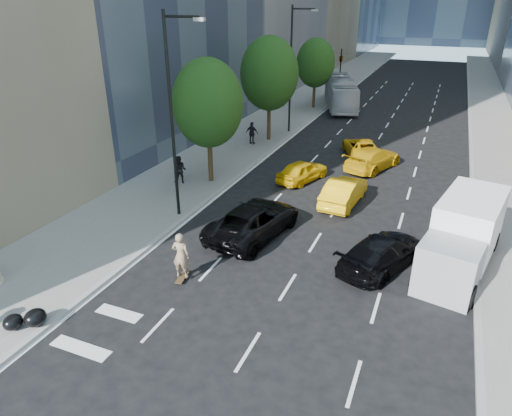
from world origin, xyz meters
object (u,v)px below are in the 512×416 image
at_px(skateboarder, 181,258).
at_px(black_sedan_mercedes, 382,252).
at_px(black_sedan_lincoln, 254,220).
at_px(box_truck, 463,235).
at_px(city_bus, 341,93).

relative_size(skateboarder, black_sedan_mercedes, 0.40).
height_order(skateboarder, black_sedan_mercedes, skateboarder).
relative_size(skateboarder, black_sedan_lincoln, 0.35).
xyz_separation_m(black_sedan_lincoln, black_sedan_mercedes, (6.20, -0.59, -0.08)).
bearing_deg(skateboarder, box_truck, -162.00).
distance_m(black_sedan_lincoln, black_sedan_mercedes, 6.23).
bearing_deg(city_bus, skateboarder, -105.81).
height_order(skateboarder, box_truck, box_truck).
bearing_deg(box_truck, black_sedan_mercedes, -145.33).
height_order(black_sedan_mercedes, city_bus, city_bus).
height_order(city_bus, box_truck, city_bus).
distance_m(skateboarder, city_bus, 34.97).
relative_size(black_sedan_mercedes, box_truck, 0.75).
xyz_separation_m(skateboarder, city_bus, (-1.60, 34.93, 0.52)).
bearing_deg(black_sedan_mercedes, black_sedan_lincoln, 16.39).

